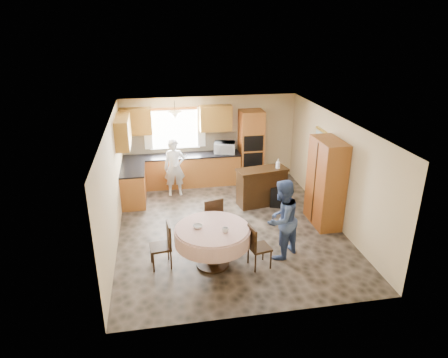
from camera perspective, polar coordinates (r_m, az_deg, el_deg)
name	(u,v)px	position (r m, az deg, el deg)	size (l,w,h in m)	color
floor	(229,227)	(9.36, 0.70, -6.85)	(5.00, 6.00, 0.01)	brown
ceiling	(229,122)	(8.44, 0.78, 8.18)	(5.00, 6.00, 0.01)	white
wall_back	(210,139)	(11.63, -2.03, 5.68)	(5.00, 0.02, 2.50)	#CCB483
wall_front	(266,249)	(6.21, 5.98, -9.89)	(5.00, 0.02, 2.50)	#CCB483
wall_left	(113,185)	(8.74, -15.58, -0.80)	(0.02, 6.00, 2.50)	#CCB483
wall_right	(335,170)	(9.58, 15.60, 1.23)	(0.02, 6.00, 2.50)	#CCB483
window	(175,129)	(11.42, -7.05, 7.05)	(1.40, 0.03, 1.10)	white
curtain_left	(148,129)	(11.35, -10.85, 6.99)	(0.22, 0.02, 1.15)	white
curtain_right	(201,127)	(11.42, -3.26, 7.44)	(0.22, 0.02, 1.15)	white
base_cab_back	(182,171)	(11.52, -5.95, 1.16)	(3.30, 0.60, 0.88)	#B06F2F
counter_back	(182,156)	(11.36, -6.04, 3.33)	(3.30, 0.64, 0.04)	black
base_cab_left	(134,186)	(10.68, -12.80, -1.01)	(0.60, 1.20, 0.88)	#B06F2F
counter_left	(132,170)	(10.51, -13.01, 1.30)	(0.64, 1.20, 0.04)	black
backsplash	(181,143)	(11.55, -6.21, 5.10)	(3.30, 0.02, 0.55)	#C2AE89
wall_cab_left	(136,121)	(11.20, -12.49, 8.04)	(0.85, 0.33, 0.72)	#C38A30
wall_cab_right	(216,118)	(11.32, -1.19, 8.69)	(0.90, 0.33, 0.72)	#C38A30
wall_cab_side	(123,132)	(10.22, -14.25, 6.55)	(0.33, 1.20, 0.72)	#C38A30
oven_tower	(251,147)	(11.60, 3.85, 4.62)	(0.66, 0.62, 2.12)	#B06F2F
oven_upper	(254,144)	(11.25, 4.26, 5.07)	(0.56, 0.01, 0.45)	black
oven_lower	(253,160)	(11.41, 4.19, 2.67)	(0.56, 0.01, 0.45)	black
pendant	(175,115)	(10.83, -7.02, 9.06)	(0.36, 0.36, 0.18)	beige
sideboard	(262,188)	(10.32, 5.38, -1.25)	(1.28, 0.53, 0.92)	#32200D
space_heater	(278,197)	(10.32, 7.75, -2.53)	(0.39, 0.27, 0.53)	black
cupboard	(326,183)	(9.41, 14.32, -0.53)	(0.53, 1.07, 2.04)	#B06F2F
dining_table	(212,236)	(7.71, -1.66, -8.13)	(1.46, 1.46, 0.83)	#32200D
chair_left	(164,243)	(7.86, -8.56, -9.01)	(0.44, 0.44, 0.91)	#32200D
chair_back	(212,217)	(8.58, -1.73, -5.45)	(0.53, 0.53, 1.02)	#32200D
chair_right	(256,245)	(7.76, 4.66, -9.36)	(0.45, 0.45, 0.88)	#32200D
framed_picture	(320,139)	(10.20, 13.59, 5.62)	(0.06, 0.59, 0.49)	gold
microwave	(225,148)	(11.40, 0.07, 4.48)	(0.59, 0.40, 0.33)	silver
person_sink	(175,168)	(10.81, -7.07, 1.62)	(0.57, 0.38, 1.56)	silver
person_dining	(282,219)	(8.00, 8.23, -5.74)	(0.80, 0.63, 1.65)	#3B5082
bowl_sideboard	(252,171)	(10.08, 4.05, 1.19)	(0.23, 0.23, 0.06)	#B2B2B2
bottle_sideboard	(278,165)	(10.21, 7.72, 2.05)	(0.12, 0.12, 0.30)	silver
cup_table	(225,230)	(7.44, 0.19, -7.30)	(0.12, 0.12, 0.09)	#B2B2B2
bowl_table	(198,226)	(7.61, -3.79, -6.79)	(0.18, 0.18, 0.06)	#B2B2B2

